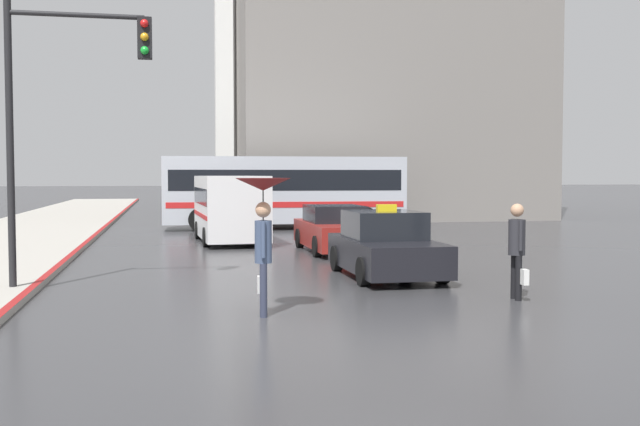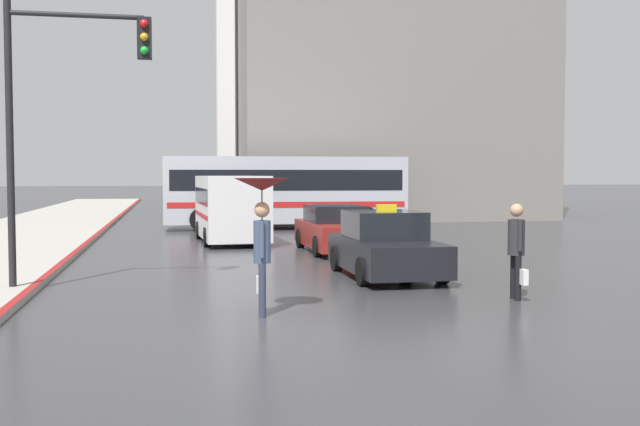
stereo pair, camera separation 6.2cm
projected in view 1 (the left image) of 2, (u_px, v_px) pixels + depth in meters
name	position (u px, v px, depth m)	size (l,w,h in m)	color
ground_plane	(386.00, 341.00, 10.29)	(300.00, 300.00, 0.00)	#38383A
taxi	(386.00, 247.00, 16.79)	(1.91, 4.00, 1.63)	black
sedan_red	(336.00, 230.00, 22.34)	(1.91, 4.49, 1.37)	maroon
ambulance_van	(230.00, 205.00, 25.36)	(2.25, 5.23, 2.25)	white
city_bus	(284.00, 189.00, 31.85)	(10.22, 3.09, 3.04)	#B2B7C1
pedestrian_with_umbrella	(263.00, 210.00, 12.04)	(0.90, 0.90, 2.24)	#2D3347
pedestrian_man	(517.00, 244.00, 13.66)	(0.33, 0.60, 1.76)	black
traffic_light	(67.00, 92.00, 14.47)	(2.75, 0.38, 5.68)	black
building_tower_near	(376.00, 14.00, 41.33)	(15.76, 12.51, 22.40)	gray
monument_cross	(224.00, 13.00, 38.28)	(8.19, 0.90, 18.61)	white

